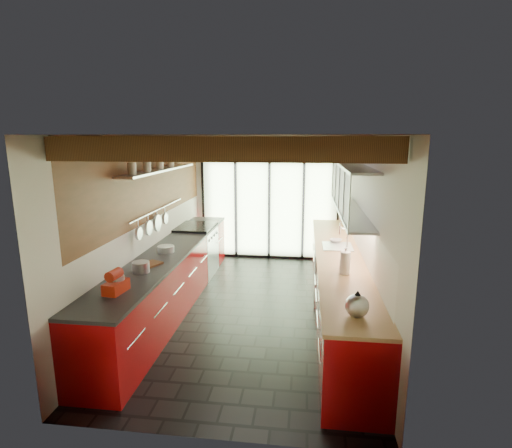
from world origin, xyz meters
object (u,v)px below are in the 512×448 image
at_px(paper_towel, 345,263).
at_px(soap_bottle, 344,262).
at_px(kettle, 357,304).
at_px(bowl, 336,241).
at_px(stand_mixer, 116,283).

relative_size(paper_towel, soap_bottle, 1.71).
relative_size(kettle, bowl, 1.63).
height_order(stand_mixer, soap_bottle, stand_mixer).
distance_m(stand_mixer, bowl, 3.55).
bearing_deg(paper_towel, kettle, -90.00).
height_order(kettle, soap_bottle, kettle).
xyz_separation_m(stand_mixer, paper_towel, (2.54, 0.92, 0.04)).
relative_size(stand_mixer, paper_towel, 0.93).
bearing_deg(paper_towel, bowl, 90.00).
distance_m(soap_bottle, bowl, 1.40).
xyz_separation_m(paper_towel, bowl, (0.00, 1.56, -0.12)).
height_order(stand_mixer, kettle, stand_mixer).
xyz_separation_m(paper_towel, soap_bottle, (0.00, 0.17, -0.04)).
xyz_separation_m(stand_mixer, bowl, (2.54, 2.48, -0.08)).
distance_m(paper_towel, bowl, 1.57).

